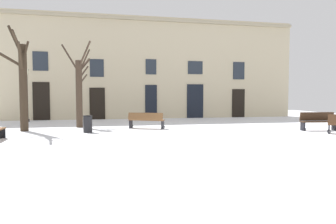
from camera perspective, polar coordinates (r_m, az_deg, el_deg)
ground_plane at (r=13.32m, az=1.59°, el=-4.37°), size 38.12×38.12×0.00m
building_facade at (r=22.73m, az=-3.86°, el=8.69°), size 23.82×0.60×7.78m
tree_near_facade at (r=16.04m, az=-26.59°, el=5.39°), size 1.51×2.41×5.27m
tree_left_of_center at (r=16.94m, az=-16.89°, el=4.48°), size 1.74×2.42×4.66m
streetlamp at (r=21.63m, az=-25.86°, el=4.11°), size 0.30×0.30×3.61m
litter_bin at (r=14.40m, az=-15.42°, el=-2.27°), size 0.44×0.44×0.81m
bench_near_lamp at (r=16.59m, az=27.28°, el=-1.56°), size 1.85×0.63×0.92m
bench_by_litter_bin at (r=15.54m, az=-4.28°, el=-1.57°), size 1.94×1.23×0.86m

